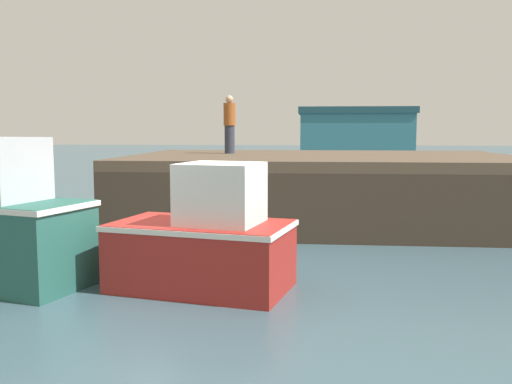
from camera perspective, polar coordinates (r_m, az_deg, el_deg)
ground at (r=9.59m, az=-6.49°, el=-9.06°), size 120.00×160.00×0.10m
pier at (r=15.04m, az=6.65°, el=2.44°), size 10.25×6.85×1.79m
fishing_boat_near_right at (r=8.86m, az=-5.12°, el=-4.98°), size 3.00×2.13×1.98m
dockworker at (r=16.43m, az=-2.68°, el=6.80°), size 0.34×0.34×1.66m
warehouse at (r=46.79m, az=9.86°, el=5.77°), size 8.98×6.78×4.20m
mooring_buoy_foreground at (r=10.57m, az=-17.23°, el=-6.18°), size 0.43×0.43×0.56m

